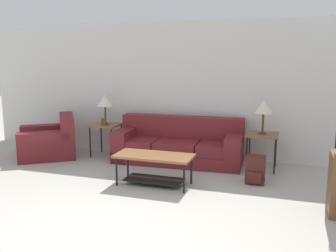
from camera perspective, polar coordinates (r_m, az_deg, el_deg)
The scene contains 11 objects.
ground_plane at distance 4.06m, azimuth -11.74°, elevation -18.04°, with size 24.00×24.00×0.00m, color #B2ADA3.
wall_back at distance 7.25m, azimuth 3.39°, elevation 5.54°, with size 8.95×0.06×2.60m.
couch at distance 6.93m, azimuth 1.65°, elevation -3.08°, with size 2.37×0.97×0.82m.
armchair at distance 7.69m, azimuth -17.55°, elevation -2.34°, with size 1.43×1.43×0.80m.
coffee_table at distance 5.69m, azimuth -2.13°, elevation -5.61°, with size 1.18×0.53×0.47m.
side_table_left at distance 7.42m, azimuth -9.46°, elevation -0.21°, with size 0.54×0.53×0.63m.
side_table_right at distance 6.61m, azimuth 14.16°, elevation -1.69°, with size 0.54×0.53×0.63m.
table_lamp_left at distance 7.34m, azimuth -9.58°, elevation 3.78°, with size 0.32×0.32×0.58m.
table_lamp_right at distance 6.53m, azimuth 14.37°, elevation 2.77°, with size 0.32×0.32×0.58m.
backpack at distance 5.95m, azimuth 13.17°, elevation -6.54°, with size 0.29×0.32×0.43m.
picture_frame at distance 7.33m, azimuth -9.77°, elevation 0.68°, with size 0.10×0.04×0.13m.
Camera 1 is at (1.83, -3.07, 1.93)m, focal length 40.00 mm.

